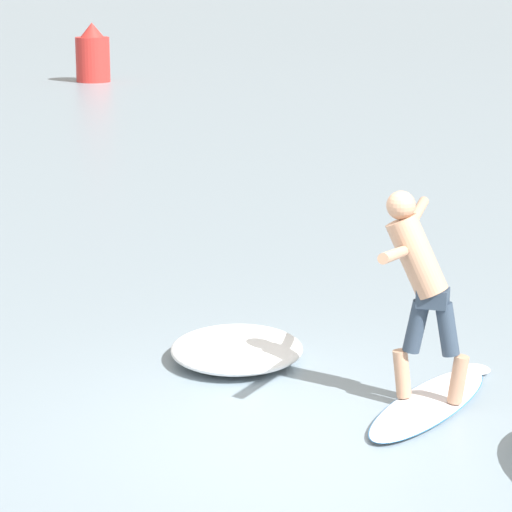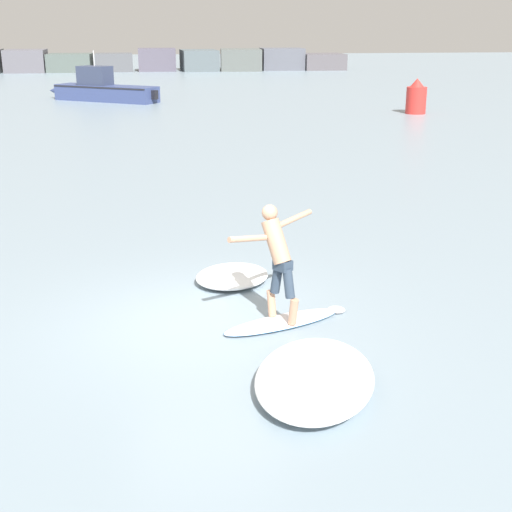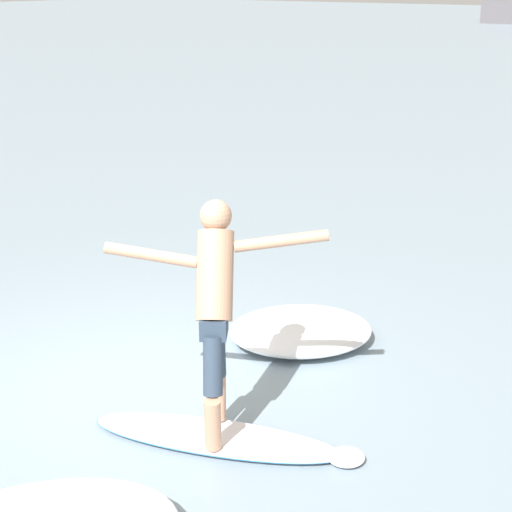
# 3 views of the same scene
# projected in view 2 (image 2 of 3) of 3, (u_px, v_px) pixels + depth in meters

# --- Properties ---
(ground_plane) EXTENTS (200.00, 200.00, 0.00)m
(ground_plane) POSITION_uv_depth(u_px,v_px,m) (204.00, 321.00, 11.37)
(ground_plane) COLOR gray
(rock_jetty_breakwater) EXTENTS (40.99, 5.06, 5.30)m
(rock_jetty_breakwater) POSITION_uv_depth(u_px,v_px,m) (132.00, 61.00, 69.04)
(rock_jetty_breakwater) COLOR #585458
(rock_jetty_breakwater) RESTS_ON ground
(surfboard) EXTENTS (2.22, 1.27, 0.21)m
(surfboard) POSITION_uv_depth(u_px,v_px,m) (284.00, 321.00, 11.27)
(surfboard) COLOR white
(surfboard) RESTS_ON ground
(surfer) EXTENTS (1.46, 1.07, 1.82)m
(surfer) POSITION_uv_depth(u_px,v_px,m) (277.00, 253.00, 10.99)
(surfer) COLOR tan
(surfer) RESTS_ON surfboard
(fishing_boat_near_jetty) EXTENTS (7.10, 5.24, 2.94)m
(fishing_boat_near_jetty) POSITION_uv_depth(u_px,v_px,m) (101.00, 90.00, 42.95)
(fishing_boat_near_jetty) COLOR navy
(fishing_boat_near_jetty) RESTS_ON ground
(channel_marker_buoy) EXTENTS (1.04, 1.04, 1.80)m
(channel_marker_buoy) POSITION_uv_depth(u_px,v_px,m) (416.00, 98.00, 36.92)
(channel_marker_buoy) COLOR red
(channel_marker_buoy) RESTS_ON ground
(wave_foam_at_tail) EXTENTS (2.20, 2.75, 0.31)m
(wave_foam_at_tail) POSITION_uv_depth(u_px,v_px,m) (315.00, 378.00, 9.24)
(wave_foam_at_tail) COLOR white
(wave_foam_at_tail) RESTS_ON ground
(wave_foam_at_nose) EXTENTS (1.90, 1.92, 0.24)m
(wave_foam_at_nose) POSITION_uv_depth(u_px,v_px,m) (232.00, 276.00, 13.04)
(wave_foam_at_nose) COLOR white
(wave_foam_at_nose) RESTS_ON ground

